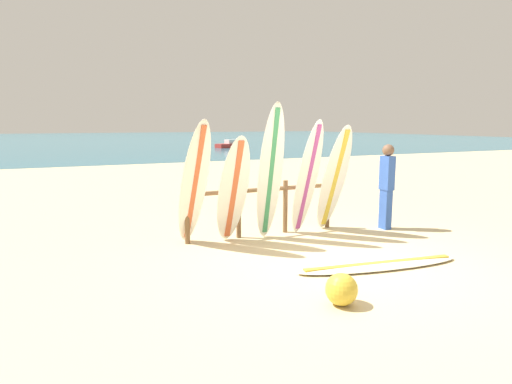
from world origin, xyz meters
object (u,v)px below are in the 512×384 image
(surfboard_rack, at_px, (263,202))
(surfboard_leaning_left, at_px, (233,190))
(small_boat_offshore, at_px, (231,145))
(beach_ball, at_px, (341,289))
(surfboard_leaning_far_left, at_px, (194,184))
(surfboard_lying_on_sand, at_px, (379,265))
(surfboard_leaning_center_right, at_px, (334,179))
(surfboard_leaning_center, at_px, (307,178))
(surfboard_leaning_center_left, at_px, (270,173))
(beachgoer_standing, at_px, (387,183))

(surfboard_rack, xyz_separation_m, surfboard_leaning_left, (-0.74, -0.35, 0.32))
(small_boat_offshore, xyz_separation_m, beach_ball, (-11.14, -31.87, -0.06))
(surfboard_leaning_left, bearing_deg, surfboard_leaning_far_left, 172.59)
(surfboard_leaning_left, height_order, surfboard_lying_on_sand, surfboard_leaning_left)
(surfboard_rack, bearing_deg, surfboard_leaning_left, -154.54)
(surfboard_rack, bearing_deg, surfboard_leaning_center_right, -14.03)
(surfboard_lying_on_sand, distance_m, small_boat_offshore, 32.49)
(surfboard_rack, xyz_separation_m, surfboard_leaning_center, (0.73, -0.42, 0.45))
(surfboard_leaning_center_right, distance_m, beach_ball, 3.67)
(surfboard_rack, relative_size, beach_ball, 7.95)
(surfboard_leaning_left, xyz_separation_m, surfboard_leaning_center_right, (2.12, 0.00, 0.09))
(small_boat_offshore, bearing_deg, surfboard_leaning_center, -108.79)
(surfboard_rack, bearing_deg, beach_ball, -99.53)
(surfboard_rack, xyz_separation_m, surfboard_leaning_far_left, (-1.42, -0.26, 0.45))
(surfboard_rack, height_order, surfboard_lying_on_sand, surfboard_rack)
(surfboard_rack, relative_size, surfboard_leaning_center, 1.39)
(surfboard_leaning_far_left, xyz_separation_m, small_boat_offshore, (12.00, 28.80, -0.85))
(surfboard_leaning_far_left, relative_size, surfboard_lying_on_sand, 0.83)
(surfboard_leaning_left, distance_m, surfboard_leaning_center_right, 2.13)
(surfboard_leaning_far_left, distance_m, small_boat_offshore, 31.21)
(surfboard_leaning_center_left, height_order, small_boat_offshore, surfboard_leaning_center_left)
(surfboard_leaning_center_left, relative_size, beach_ball, 6.50)
(surfboard_rack, distance_m, surfboard_leaning_left, 0.88)
(surfboard_leaning_center, bearing_deg, surfboard_leaning_center_right, 6.28)
(surfboard_leaning_far_left, relative_size, surfboard_leaning_center, 1.00)
(surfboard_lying_on_sand, bearing_deg, beach_ball, -145.99)
(surfboard_leaning_center, distance_m, surfboard_leaning_center_right, 0.66)
(surfboard_rack, relative_size, surfboard_leaning_center_left, 1.22)
(surfboard_leaning_center, bearing_deg, beachgoer_standing, -5.81)
(surfboard_lying_on_sand, height_order, beachgoer_standing, beachgoer_standing)
(beachgoer_standing, xyz_separation_m, beach_ball, (-3.04, -2.74, -0.75))
(surfboard_leaning_center_right, xyz_separation_m, beach_ball, (-1.95, -2.99, -0.86))
(surfboard_leaning_center_right, relative_size, beach_ball, 5.48)
(surfboard_leaning_center_left, bearing_deg, surfboard_leaning_center_right, 2.54)
(surfboard_rack, relative_size, surfboard_leaning_far_left, 1.39)
(surfboard_leaning_far_left, distance_m, surfboard_leaning_center, 2.15)
(surfboard_leaning_center_right, bearing_deg, beachgoer_standing, -12.87)
(surfboard_leaning_left, xyz_separation_m, surfboard_leaning_center, (1.47, -0.07, 0.14))
(surfboard_lying_on_sand, distance_m, beach_ball, 1.62)
(surfboard_leaning_left, relative_size, surfboard_leaning_center, 0.88)
(surfboard_leaning_center, relative_size, beach_ball, 5.74)
(surfboard_leaning_center_left, relative_size, small_boat_offshore, 0.83)
(surfboard_leaning_center_left, height_order, beachgoer_standing, surfboard_leaning_center_left)
(small_boat_offshore, bearing_deg, surfboard_leaning_center_right, -107.66)
(surfboard_leaning_center, bearing_deg, surfboard_leaning_left, 177.37)
(beachgoer_standing, distance_m, beach_ball, 4.16)
(beach_ball, bearing_deg, surfboard_rack, 80.47)
(surfboard_rack, height_order, surfboard_leaning_far_left, surfboard_leaning_far_left)
(surfboard_leaning_center_right, xyz_separation_m, small_boat_offshore, (9.19, 28.88, -0.80))
(surfboard_rack, height_order, beachgoer_standing, beachgoer_standing)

